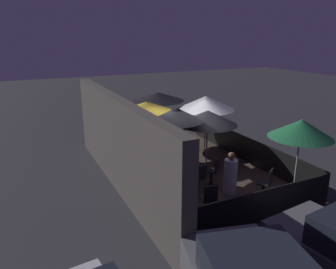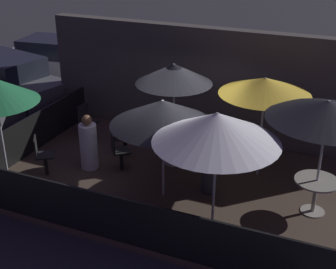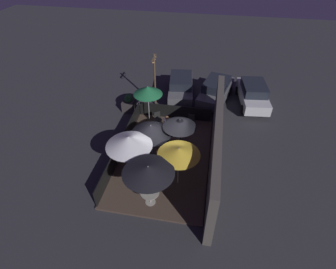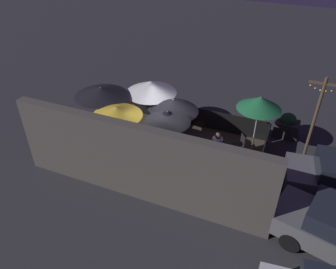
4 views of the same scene
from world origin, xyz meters
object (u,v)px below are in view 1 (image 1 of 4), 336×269
dining_table_0 (158,133)px  patio_chair_2 (266,182)px  patio_umbrella_5 (208,117)px  patio_chair_1 (209,199)px  patio_umbrella_3 (206,103)px  dining_table_1 (176,162)px  patio_umbrella_2 (301,129)px  patio_chair_0 (213,170)px  patron_1 (183,147)px  patio_umbrella_4 (147,106)px  patio_umbrella_0 (158,96)px  patio_umbrella_1 (177,115)px  patron_0 (230,175)px  patio_chair_3 (199,177)px

dining_table_0 → patio_chair_2: bearing=-171.3°
patio_umbrella_5 → patio_chair_2: patio_umbrella_5 is taller
patio_chair_1 → patio_umbrella_3: bearing=-22.9°
dining_table_1 → patio_umbrella_3: bearing=-52.1°
patio_umbrella_2 → patio_umbrella_5: bearing=16.3°
dining_table_0 → patio_chair_0: (-4.44, -0.01, -0.06)m
dining_table_0 → patron_1: bearing=-178.1°
patio_umbrella_4 → patio_chair_1: size_ratio=2.43×
patio_umbrella_2 → patio_umbrella_5: patio_umbrella_2 is taller
patio_umbrella_0 → patio_chair_2: bearing=-171.3°
patio_umbrella_1 → dining_table_1: 1.66m
patron_1 → patio_umbrella_3: bearing=-156.9°
patio_umbrella_2 → patron_1: patio_umbrella_2 is taller
patio_chair_0 → patron_1: patron_1 is taller
patio_umbrella_5 → patio_chair_1: size_ratio=2.26×
patio_umbrella_4 → patron_0: (-3.74, -1.26, -1.55)m
patio_chair_0 → patio_umbrella_4: bearing=-18.9°
patio_chair_0 → dining_table_1: bearing=0.0°
dining_table_1 → patio_chair_2: size_ratio=0.92×
patio_umbrella_0 → patio_chair_0: 4.75m
patio_umbrella_3 → patio_chair_0: size_ratio=2.53×
patio_umbrella_0 → patio_chair_3: size_ratio=2.56×
patio_chair_3 → patron_1: size_ratio=0.71×
patio_umbrella_1 → dining_table_1: bearing=104.0°
patron_1 → patio_umbrella_1: bearing=55.2°
patio_chair_2 → patio_umbrella_3: bearing=-40.8°
dining_table_1 → patron_1: size_ratio=0.67×
patio_umbrella_1 → patio_umbrella_2: patio_umbrella_2 is taller
patio_umbrella_1 → patio_umbrella_3: size_ratio=1.03×
patio_umbrella_2 → patio_umbrella_0: bearing=14.0°
patio_umbrella_1 → dining_table_1: patio_umbrella_1 is taller
patio_umbrella_0 → patio_chair_3: 5.06m
patio_umbrella_4 → patio_chair_3: 3.72m
patio_umbrella_1 → dining_table_0: bearing=-13.7°
patio_umbrella_5 → patio_chair_0: patio_umbrella_5 is taller
patio_umbrella_5 → patio_umbrella_3: bearing=-29.4°
patio_umbrella_3 → dining_table_1: size_ratio=2.72×
patio_chair_1 → patio_chair_3: (1.32, -0.47, -0.02)m
patio_chair_3 → patron_0: size_ratio=0.70×
patio_umbrella_3 → patio_chair_3: patio_umbrella_3 is taller
patio_umbrella_4 → patio_umbrella_5: bearing=-134.2°
patio_umbrella_1 → patio_chair_0: bearing=-141.4°
patio_chair_3 → dining_table_0: bearing=-13.7°
patio_umbrella_5 → patio_chair_1: bearing=149.2°
patio_chair_2 → dining_table_1: bearing=0.0°
patio_chair_1 → patron_1: 4.04m
dining_table_0 → patio_chair_1: patio_chair_1 is taller
patio_umbrella_0 → patio_chair_0: bearing=-179.9°
dining_table_1 → patron_0: patron_0 is taller
dining_table_0 → patron_1: 2.19m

